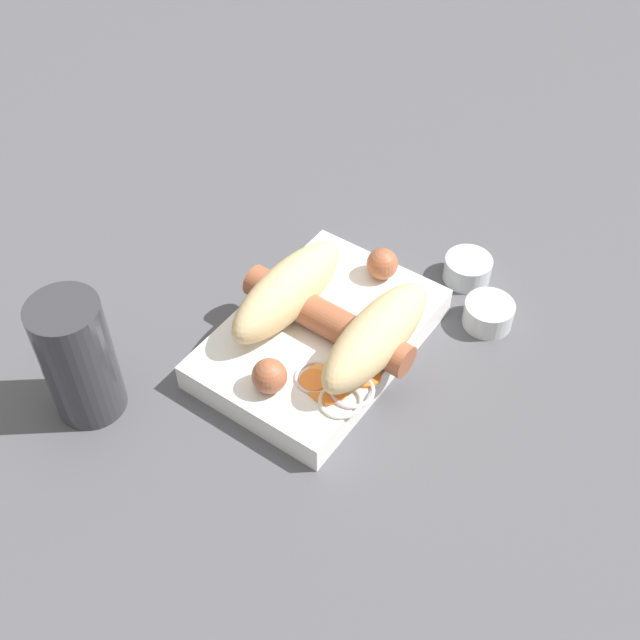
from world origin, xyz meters
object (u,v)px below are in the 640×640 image
Objects in this scene: bread_roll at (329,315)px; drink_glass at (78,359)px; sausage at (329,316)px; condiment_cup_near at (488,315)px; condiment_cup_far at (467,270)px; food_tray at (320,337)px.

bread_roll is 0.22m from drink_glass.
condiment_cup_near is (0.12, -0.11, -0.03)m from sausage.
sausage reaches higher than condiment_cup_near.
drink_glass reaches higher than condiment_cup_far.
drink_glass is at bearing 140.21° from bread_roll.
condiment_cup_far is at bearing -20.98° from sausage.
food_tray is 0.22m from drink_glass.
food_tray reaches higher than condiment_cup_far.
food_tray is at bearing 121.99° from sausage.
drink_glass is at bearing 140.18° from condiment_cup_near.
bread_roll reaches higher than condiment_cup_far.
condiment_cup_far is 0.40m from drink_glass.
condiment_cup_near is at bearing -42.93° from sausage.
food_tray is at bearing 136.29° from condiment_cup_near.
drink_glass is (-0.17, 0.14, 0.01)m from bread_roll.
condiment_cup_near and condiment_cup_far have the same top height.
food_tray is 1.84× the size of drink_glass.
food_tray is 0.18m from condiment_cup_far.
bread_roll is at bearing 161.29° from condiment_cup_far.
condiment_cup_far is (0.17, -0.06, -0.04)m from bread_roll.
condiment_cup_near is at bearing -133.71° from condiment_cup_far.
sausage reaches higher than condiment_cup_far.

